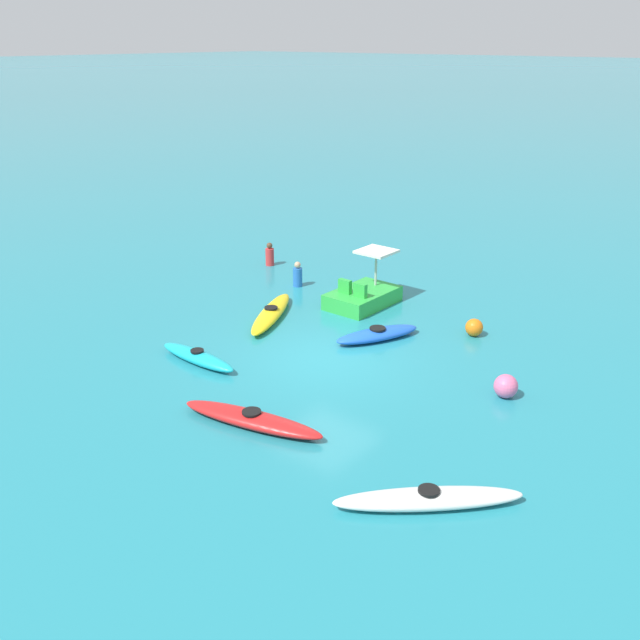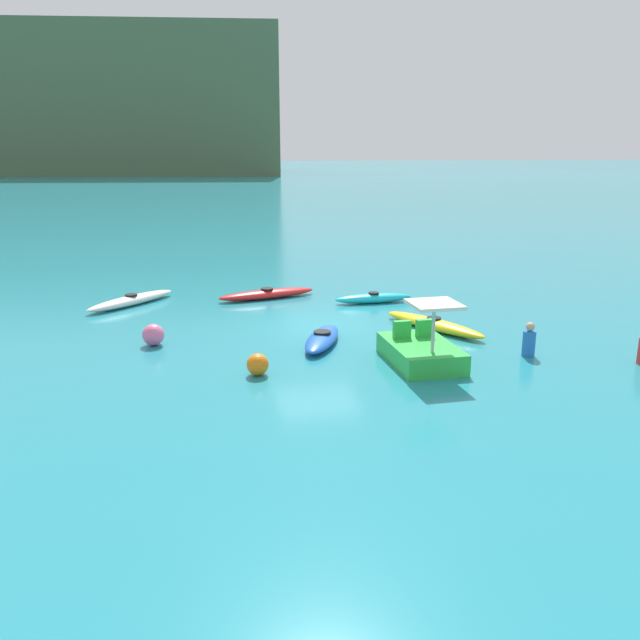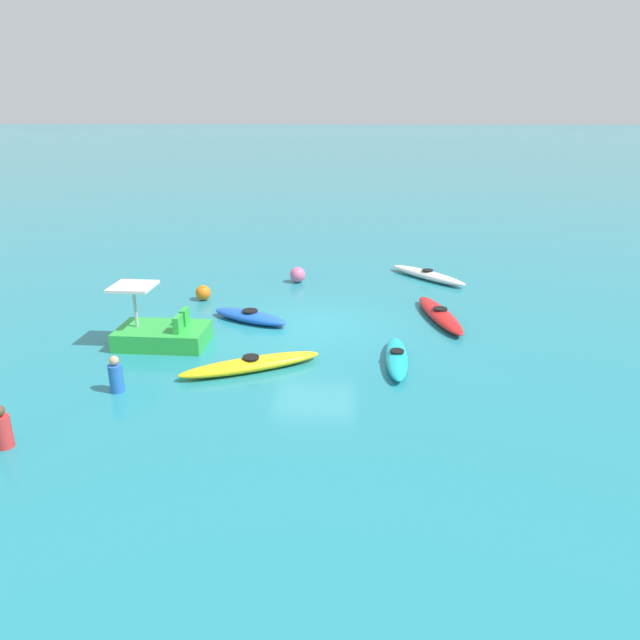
{
  "view_description": "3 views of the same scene",
  "coord_description": "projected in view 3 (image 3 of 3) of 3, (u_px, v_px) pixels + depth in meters",
  "views": [
    {
      "loc": [
        -11.15,
        13.54,
        8.09
      ],
      "look_at": [
        1.03,
        -1.02,
        0.56
      ],
      "focal_mm": 40.27,
      "sensor_mm": 36.0,
      "label": 1
    },
    {
      "loc": [
        -3.83,
        -17.92,
        5.04
      ],
      "look_at": [
        -0.13,
        -0.94,
        0.39
      ],
      "focal_mm": 35.74,
      "sensor_mm": 36.0,
      "label": 2
    },
    {
      "loc": [
        15.95,
        1.62,
        6.02
      ],
      "look_at": [
        1.38,
        0.29,
        0.73
      ],
      "focal_mm": 32.35,
      "sensor_mm": 36.0,
      "label": 3
    }
  ],
  "objects": [
    {
      "name": "person_by_kayaks",
      "position": [
        116.0,
        376.0,
        13.05
      ],
      "size": [
        0.37,
        0.37,
        0.88
      ],
      "color": "blue",
      "rests_on": "ground_plane"
    },
    {
      "name": "buoy_pink",
      "position": [
        298.0,
        275.0,
        21.53
      ],
      "size": [
        0.58,
        0.58,
        0.58
      ],
      "primitive_type": "sphere",
      "color": "pink",
      "rests_on": "ground_plane"
    },
    {
      "name": "kayak_red",
      "position": [
        440.0,
        314.0,
        17.69
      ],
      "size": [
        3.58,
        1.48,
        0.37
      ],
      "color": "red",
      "rests_on": "ground_plane"
    },
    {
      "name": "buoy_orange",
      "position": [
        203.0,
        293.0,
        19.51
      ],
      "size": [
        0.51,
        0.51,
        0.51
      ],
      "primitive_type": "sphere",
      "color": "orange",
      "rests_on": "ground_plane"
    },
    {
      "name": "kayak_blue",
      "position": [
        250.0,
        316.0,
        17.52
      ],
      "size": [
        1.73,
        2.67,
        0.37
      ],
      "color": "blue",
      "rests_on": "ground_plane"
    },
    {
      "name": "pedal_boat_green",
      "position": [
        162.0,
        333.0,
        15.74
      ],
      "size": [
        1.52,
        2.46,
        1.68
      ],
      "color": "green",
      "rests_on": "ground_plane"
    },
    {
      "name": "kayak_yellow",
      "position": [
        251.0,
        364.0,
        14.2
      ],
      "size": [
        2.22,
        3.46,
        0.37
      ],
      "color": "yellow",
      "rests_on": "ground_plane"
    },
    {
      "name": "person_near_shore",
      "position": [
        2.0,
        429.0,
        10.87
      ],
      "size": [
        0.43,
        0.43,
        0.88
      ],
      "color": "red",
      "rests_on": "ground_plane"
    },
    {
      "name": "ground_plane",
      "position": [
        314.0,
        327.0,
        17.13
      ],
      "size": [
        600.0,
        600.0,
        0.0
      ],
      "primitive_type": "plane",
      "color": "teal"
    },
    {
      "name": "kayak_white",
      "position": [
        427.0,
        275.0,
        21.98
      ],
      "size": [
        3.0,
        2.94,
        0.37
      ],
      "color": "white",
      "rests_on": "ground_plane"
    },
    {
      "name": "kayak_cyan",
      "position": [
        397.0,
        358.0,
        14.57
      ],
      "size": [
        2.69,
        0.56,
        0.37
      ],
      "color": "#19B7C6",
      "rests_on": "ground_plane"
    }
  ]
}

